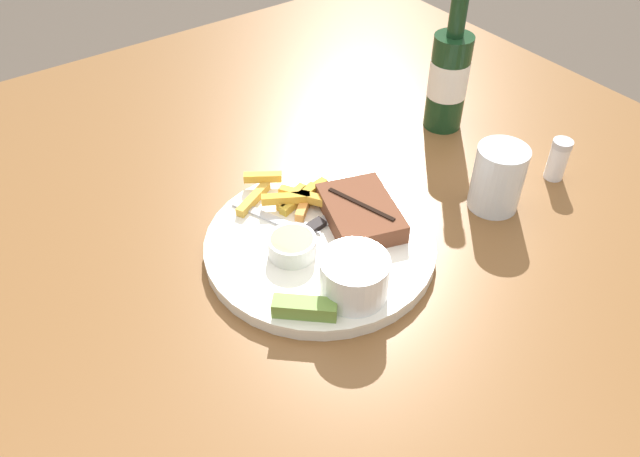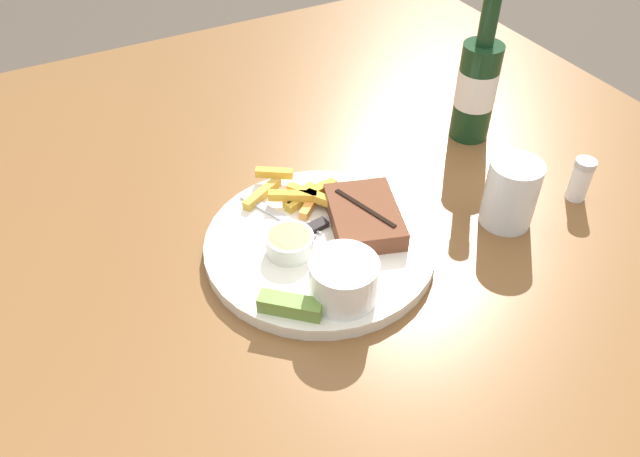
% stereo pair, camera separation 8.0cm
% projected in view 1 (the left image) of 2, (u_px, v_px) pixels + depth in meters
% --- Properties ---
extents(dining_table, '(1.43, 1.36, 0.78)m').
position_uv_depth(dining_table, '(320.00, 284.00, 0.87)').
color(dining_table, brown).
rests_on(dining_table, ground_plane).
extents(dinner_plate, '(0.30, 0.30, 0.02)m').
position_uv_depth(dinner_plate, '(320.00, 245.00, 0.82)').
color(dinner_plate, silver).
rests_on(dinner_plate, dining_table).
extents(steak_portion, '(0.14, 0.12, 0.03)m').
position_uv_depth(steak_portion, '(362.00, 214.00, 0.83)').
color(steak_portion, brown).
rests_on(steak_portion, dinner_plate).
extents(fries_pile, '(0.12, 0.13, 0.02)m').
position_uv_depth(fries_pile, '(291.00, 196.00, 0.86)').
color(fries_pile, gold).
rests_on(fries_pile, dinner_plate).
extents(coleslaw_cup, '(0.08, 0.08, 0.05)m').
position_uv_depth(coleslaw_cup, '(354.00, 275.00, 0.72)').
color(coleslaw_cup, white).
rests_on(coleslaw_cup, dinner_plate).
extents(dipping_sauce_cup, '(0.06, 0.06, 0.03)m').
position_uv_depth(dipping_sauce_cup, '(293.00, 246.00, 0.78)').
color(dipping_sauce_cup, silver).
rests_on(dipping_sauce_cup, dinner_plate).
extents(pickle_spear, '(0.07, 0.07, 0.02)m').
position_uv_depth(pickle_spear, '(305.00, 308.00, 0.71)').
color(pickle_spear, olive).
rests_on(pickle_spear, dinner_plate).
extents(fork_utensil, '(0.13, 0.06, 0.00)m').
position_uv_depth(fork_utensil, '(270.00, 218.00, 0.84)').
color(fork_utensil, '#B7B7BC').
rests_on(fork_utensil, dinner_plate).
extents(knife_utensil, '(0.04, 0.17, 0.01)m').
position_uv_depth(knife_utensil, '(328.00, 218.00, 0.84)').
color(knife_utensil, '#B7B7BC').
rests_on(knife_utensil, dinner_plate).
extents(beer_bottle, '(0.06, 0.06, 0.25)m').
position_uv_depth(beer_bottle, '(449.00, 76.00, 0.99)').
color(beer_bottle, '#143319').
rests_on(beer_bottle, dining_table).
extents(drinking_glass, '(0.07, 0.07, 0.10)m').
position_uv_depth(drinking_glass, '(498.00, 178.00, 0.86)').
color(drinking_glass, silver).
rests_on(drinking_glass, dining_table).
extents(salt_shaker, '(0.03, 0.03, 0.07)m').
position_uv_depth(salt_shaker, '(558.00, 159.00, 0.92)').
color(salt_shaker, white).
rests_on(salt_shaker, dining_table).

